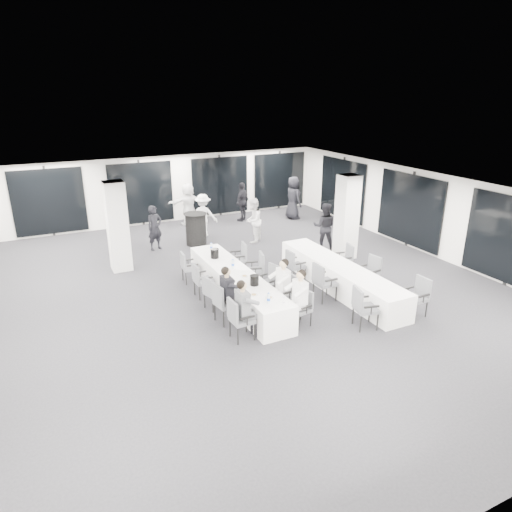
{
  "coord_description": "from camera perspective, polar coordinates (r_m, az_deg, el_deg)",
  "views": [
    {
      "loc": [
        -4.9,
        -10.76,
        5.35
      ],
      "look_at": [
        0.27,
        -0.2,
        1.06
      ],
      "focal_mm": 32.0,
      "sensor_mm": 36.0,
      "label": 1
    }
  ],
  "objects": [
    {
      "name": "column_right",
      "position": [
        15.39,
        11.27,
        4.79
      ],
      "size": [
        0.6,
        0.6,
        2.8
      ],
      "primitive_type": "cube",
      "color": "silver",
      "rests_on": "floor"
    },
    {
      "name": "ice_bucket_near",
      "position": [
        11.4,
        -0.21,
        -3.04
      ],
      "size": [
        0.23,
        0.23,
        0.26
      ],
      "primitive_type": "cylinder",
      "color": "black",
      "rests_on": "banquet_table_main"
    },
    {
      "name": "water_bottle_a",
      "position": [
        10.45,
        1.58,
        -5.32
      ],
      "size": [
        0.08,
        0.08,
        0.25
      ],
      "primitive_type": "cylinder",
      "color": "silver",
      "rests_on": "banquet_table_main"
    },
    {
      "name": "chair_main_right_near",
      "position": [
        11.01,
        5.86,
        -6.18
      ],
      "size": [
        0.51,
        0.55,
        0.88
      ],
      "rotation": [
        0.0,
        0.0,
        1.73
      ],
      "color": "#575B60",
      "rests_on": "floor"
    },
    {
      "name": "standing_guest_g",
      "position": [
        16.5,
        -16.6,
        3.48
      ],
      "size": [
        0.79,
        0.72,
        1.75
      ],
      "primitive_type": "imported",
      "rotation": [
        0.0,
        0.0,
        -0.39
      ],
      "color": "black",
      "rests_on": "floor"
    },
    {
      "name": "chair_main_left_mid",
      "position": [
        11.74,
        -5.53,
        -4.35
      ],
      "size": [
        0.55,
        0.58,
        0.9
      ],
      "rotation": [
        0.0,
        0.0,
        -1.33
      ],
      "color": "#575B60",
      "rests_on": "floor"
    },
    {
      "name": "standing_guest_a",
      "position": [
        16.37,
        -12.57,
        3.8
      ],
      "size": [
        0.8,
        0.72,
        1.8
      ],
      "primitive_type": "imported",
      "rotation": [
        0.0,
        0.0,
        0.35
      ],
      "color": "black",
      "rests_on": "floor"
    },
    {
      "name": "chair_side_left_far",
      "position": [
        13.47,
        4.75,
        -0.96
      ],
      "size": [
        0.49,
        0.54,
        0.94
      ],
      "rotation": [
        0.0,
        0.0,
        -1.55
      ],
      "color": "#575B60",
      "rests_on": "floor"
    },
    {
      "name": "standing_guest_d",
      "position": [
        19.66,
        -1.71,
        7.12
      ],
      "size": [
        1.27,
        1.19,
        1.9
      ],
      "primitive_type": "imported",
      "rotation": [
        0.0,
        0.0,
        3.81
      ],
      "color": "black",
      "rests_on": "floor"
    },
    {
      "name": "banquet_table_side",
      "position": [
        13.1,
        10.36,
        -2.6
      ],
      "size": [
        0.9,
        5.0,
        0.75
      ],
      "primitive_type": "cube",
      "color": "white",
      "rests_on": "floor"
    },
    {
      "name": "plate_a",
      "position": [
        10.89,
        -0.26,
        -4.85
      ],
      "size": [
        0.2,
        0.2,
        0.03
      ],
      "color": "white",
      "rests_on": "banquet_table_main"
    },
    {
      "name": "seated_guest_d",
      "position": [
        11.42,
        3.14,
        -3.38
      ],
      "size": [
        0.5,
        0.38,
        1.44
      ],
      "rotation": [
        0.0,
        0.0,
        1.57
      ],
      "color": "white",
      "rests_on": "floor"
    },
    {
      "name": "banquet_table_main",
      "position": [
        12.36,
        -2.47,
        -3.7
      ],
      "size": [
        0.9,
        5.0,
        0.75
      ],
      "primitive_type": "cube",
      "color": "white",
      "rests_on": "floor"
    },
    {
      "name": "seated_guest_b",
      "position": [
        11.01,
        -3.34,
        -4.31
      ],
      "size": [
        0.5,
        0.38,
        1.44
      ],
      "rotation": [
        0.0,
        0.0,
        -1.57
      ],
      "color": "black",
      "rests_on": "floor"
    },
    {
      "name": "water_bottle_c",
      "position": [
        13.94,
        -5.61,
        1.17
      ],
      "size": [
        0.07,
        0.07,
        0.22
      ],
      "primitive_type": "cylinder",
      "color": "silver",
      "rests_on": "banquet_table_main"
    },
    {
      "name": "chair_main_right_fourth",
      "position": [
        12.99,
        0.08,
        -1.49
      ],
      "size": [
        0.63,
        0.65,
        1.02
      ],
      "rotation": [
        0.0,
        0.0,
        1.31
      ],
      "color": "#575B60",
      "rests_on": "floor"
    },
    {
      "name": "chair_main_right_second",
      "position": [
        11.61,
        3.83,
        -4.33
      ],
      "size": [
        0.54,
        0.59,
        0.99
      ],
      "rotation": [
        0.0,
        0.0,
        1.66
      ],
      "color": "#575B60",
      "rests_on": "floor"
    },
    {
      "name": "standing_guest_e",
      "position": [
        20.04,
        4.68,
        7.6
      ],
      "size": [
        0.69,
        1.05,
        2.1
      ],
      "primitive_type": "imported",
      "rotation": [
        0.0,
        0.0,
        1.64
      ],
      "color": "black",
      "rests_on": "floor"
    },
    {
      "name": "chair_main_left_fourth",
      "position": [
        12.46,
        -6.94,
        -2.79
      ],
      "size": [
        0.49,
        0.54,
        0.95
      ],
      "rotation": [
        0.0,
        0.0,
        -1.56
      ],
      "color": "#575B60",
      "rests_on": "floor"
    },
    {
      "name": "plate_c",
      "position": [
        11.96,
        -1.45,
        -2.51
      ],
      "size": [
        0.2,
        0.2,
        0.03
      ],
      "color": "white",
      "rests_on": "banquet_table_main"
    },
    {
      "name": "cocktail_table",
      "position": [
        16.75,
        -7.52,
        3.38
      ],
      "size": [
        0.84,
        0.84,
        1.17
      ],
      "color": "black",
      "rests_on": "floor"
    },
    {
      "name": "chair_main_left_near",
      "position": [
        10.31,
        -2.2,
        -7.61
      ],
      "size": [
        0.52,
        0.58,
        1.0
      ],
      "rotation": [
        0.0,
        0.0,
        -1.54
      ],
      "color": "#575B60",
      "rests_on": "floor"
    },
    {
      "name": "chair_side_right_mid",
      "position": [
        13.28,
        14.18,
        -1.77
      ],
      "size": [
        0.55,
        0.59,
        0.96
      ],
      "rotation": [
        0.0,
        0.0,
        1.7
      ],
      "color": "#575B60",
      "rests_on": "floor"
    },
    {
      "name": "chair_side_left_mid",
      "position": [
        12.27,
        8.32,
        -2.97
      ],
      "size": [
        0.53,
        0.59,
        1.04
      ],
      "rotation": [
        0.0,
        0.0,
        -1.57
      ],
      "color": "#575B60",
      "rests_on": "floor"
    },
    {
      "name": "seated_guest_c",
      "position": [
        10.79,
        5.23,
        -4.9
      ],
      "size": [
        0.5,
        0.38,
        1.44
      ],
      "rotation": [
        0.0,
        0.0,
        1.57
      ],
      "color": "white",
      "rests_on": "floor"
    },
    {
      "name": "chair_main_right_far",
      "position": [
        13.98,
        -2.03,
        -0.03
      ],
      "size": [
        0.56,
        0.6,
        0.96
      ],
      "rotation": [
        0.0,
        0.0,
        1.4
      ],
      "color": "#575B60",
      "rests_on": "floor"
    },
    {
      "name": "standing_guest_b",
      "position": [
        16.81,
        -0.37,
        4.83
      ],
      "size": [
        1.03,
        1.02,
        1.87
      ],
      "primitive_type": "imported",
      "rotation": [
        0.0,
        0.0,
        3.9
      ],
      "color": "white",
      "rests_on": "floor"
    },
    {
      "name": "chair_side_left_near",
      "position": [
        11.07,
        13.2,
        -6.02
      ],
      "size": [
        0.62,
        0.65,
        1.03
      ],
      "rotation": [
        0.0,
        0.0,
        -1.81
      ],
      "color": "#575B60",
      "rests_on": "floor"
    },
    {
      "name": "room",
      "position": [
        13.79,
        -0.12,
        3.36
      ],
      "size": [
        14.04,
        16.04,
        2.84
      ],
      "color": "black",
      "rests_on": "ground"
    },
    {
      "name": "column_left",
      "position": [
        14.66,
        -16.92,
        3.54
      ],
      "size": [
        0.6,
        0.6,
        2.8
      ],
      "primitive_type": "cube",
      "color": "silver",
      "rests_on": "floor"
    },
    {
      "name": "chair_main_left_far",
      "position": [
        13.47,
        -8.55,
        -1.16
      ],
      "size": [
        0.49,
        0.54,
        0.92
      ],
      "rotation": [
        0.0,
        0.0,
        -1.62
      ],
      "color": "#575B60",
      "rests_on": "floor"
    },
    {
      "name": "seated_guest_a",
      "position": [
        10.26,
        -1.36,
        -6.2
      ],
      "size": [
        0.5,
        0.38,
        1.44
      ],
      "rotation": [
        0.0,
        0.0,
        -1.57
      ],
      "color": "#5A5E62",
      "rests_on": "floor"
    },
    {
      "name": "wine_glass",
      "position": [
        10.49,
        3.48,
        -5.2
      ],
      "size": [
        0.07,
        0.07,
        0.17
      ],
      "color": "silver",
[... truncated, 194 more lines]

